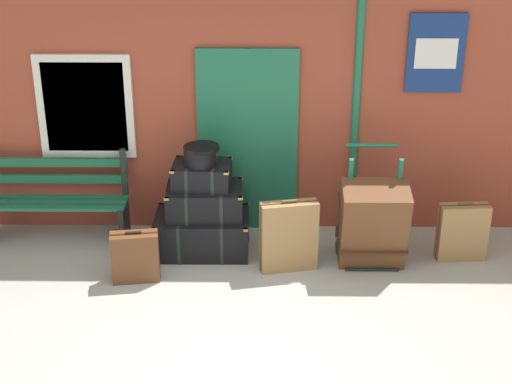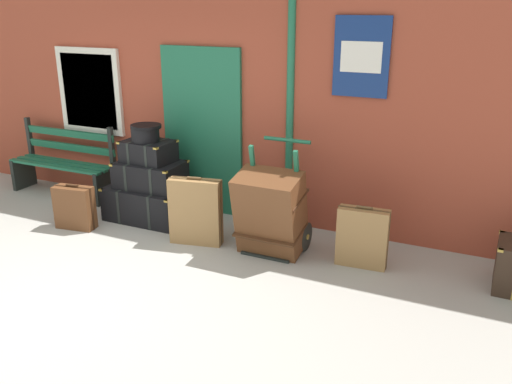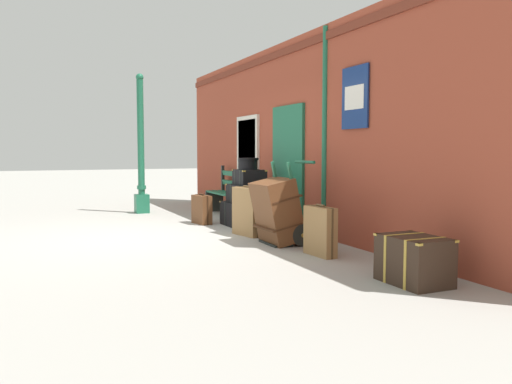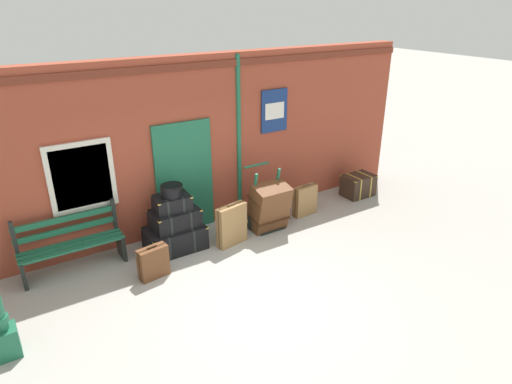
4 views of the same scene
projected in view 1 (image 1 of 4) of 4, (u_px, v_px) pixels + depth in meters
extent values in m
plane|color=#A3A099|center=(237.00, 353.00, 6.80)|extent=(60.00, 60.00, 0.00)
cube|color=#9E422D|center=(244.00, 89.00, 8.50)|extent=(10.40, 0.30, 3.20)
cube|color=#1E6647|center=(248.00, 142.00, 8.57)|extent=(1.10, 0.05, 2.10)
cube|color=#123D2A|center=(248.00, 142.00, 8.55)|extent=(0.06, 0.02, 2.10)
cube|color=silver|center=(85.00, 107.00, 8.42)|extent=(1.04, 0.06, 1.16)
cube|color=silver|center=(85.00, 107.00, 8.40)|extent=(0.88, 0.02, 1.00)
cylinder|color=#1E6647|center=(357.00, 94.00, 8.34)|extent=(0.09, 0.09, 3.14)
cube|color=navy|center=(436.00, 53.00, 8.13)|extent=(0.60, 0.02, 0.84)
cube|color=white|center=(436.00, 54.00, 8.12)|extent=(0.44, 0.01, 0.32)
cube|color=#1E6647|center=(51.00, 208.00, 8.41)|extent=(1.60, 0.09, 0.04)
cube|color=#1E6647|center=(54.00, 203.00, 8.54)|extent=(1.60, 0.09, 0.04)
cube|color=#1E6647|center=(57.00, 197.00, 8.67)|extent=(1.60, 0.09, 0.04)
cube|color=#1E6647|center=(56.00, 179.00, 8.64)|extent=(1.60, 0.05, 0.10)
cube|color=#1E6647|center=(54.00, 162.00, 8.56)|extent=(1.60, 0.05, 0.10)
cube|color=black|center=(124.00, 221.00, 8.63)|extent=(0.06, 0.40, 0.45)
cube|color=black|center=(124.00, 173.00, 8.60)|extent=(0.06, 0.06, 0.56)
cube|color=black|center=(202.00, 233.00, 8.41)|extent=(1.00, 0.65, 0.42)
cube|color=black|center=(181.00, 233.00, 8.41)|extent=(0.04, 0.65, 0.43)
cube|color=black|center=(223.00, 233.00, 8.41)|extent=(0.04, 0.65, 0.43)
cube|color=#B79338|center=(153.00, 229.00, 8.06)|extent=(0.05, 0.05, 0.02)
cube|color=#B79338|center=(246.00, 230.00, 8.05)|extent=(0.05, 0.05, 0.02)
cube|color=#B79338|center=(160.00, 204.00, 8.60)|extent=(0.05, 0.05, 0.02)
cube|color=#B79338|center=(247.00, 205.00, 8.60)|extent=(0.05, 0.05, 0.02)
cube|color=silver|center=(203.00, 246.00, 8.14)|extent=(0.36, 0.01, 0.10)
cube|color=black|center=(205.00, 201.00, 8.28)|extent=(0.82, 0.56, 0.32)
cube|color=black|center=(188.00, 201.00, 8.27)|extent=(0.05, 0.55, 0.33)
cube|color=black|center=(222.00, 201.00, 8.28)|extent=(0.05, 0.55, 0.33)
cube|color=#B79338|center=(166.00, 199.00, 7.98)|extent=(0.05, 0.05, 0.02)
cube|color=#B79338|center=(240.00, 198.00, 8.00)|extent=(0.05, 0.05, 0.02)
cube|color=#B79338|center=(170.00, 179.00, 8.44)|extent=(0.05, 0.05, 0.02)
cube|color=#B79338|center=(240.00, 179.00, 8.45)|extent=(0.05, 0.05, 0.02)
cube|color=black|center=(202.00, 175.00, 8.18)|extent=(0.62, 0.47, 0.26)
cube|color=black|center=(189.00, 175.00, 8.19)|extent=(0.06, 0.45, 0.27)
cube|color=black|center=(215.00, 176.00, 8.17)|extent=(0.06, 0.45, 0.27)
cube|color=#B79338|center=(172.00, 172.00, 7.96)|extent=(0.05, 0.05, 0.02)
cube|color=#B79338|center=(226.00, 173.00, 7.93)|extent=(0.05, 0.05, 0.02)
cube|color=#B79338|center=(178.00, 157.00, 8.33)|extent=(0.05, 0.05, 0.02)
cube|color=#B79338|center=(230.00, 158.00, 8.29)|extent=(0.05, 0.05, 0.02)
cylinder|color=black|center=(200.00, 155.00, 8.06)|extent=(0.34, 0.34, 0.21)
cylinder|color=black|center=(202.00, 148.00, 8.03)|extent=(0.36, 0.36, 0.04)
cube|color=black|center=(370.00, 264.00, 8.20)|extent=(0.56, 0.28, 0.03)
cube|color=#1E6647|center=(348.00, 206.00, 8.14)|extent=(0.04, 0.31, 1.18)
cube|color=#1E6647|center=(395.00, 206.00, 8.14)|extent=(0.04, 0.31, 1.18)
cylinder|color=#1E6647|center=(372.00, 145.00, 8.14)|extent=(0.54, 0.04, 0.04)
cylinder|color=black|center=(339.00, 240.00, 8.38)|extent=(0.04, 0.32, 0.32)
cylinder|color=#B79338|center=(339.00, 240.00, 8.38)|extent=(0.07, 0.06, 0.06)
cylinder|color=black|center=(398.00, 240.00, 8.37)|extent=(0.04, 0.32, 0.32)
cylinder|color=#B79338|center=(398.00, 240.00, 8.37)|extent=(0.07, 0.06, 0.06)
cube|color=brown|center=(373.00, 224.00, 8.02)|extent=(0.68, 0.61, 0.95)
cube|color=#432715|center=(372.00, 240.00, 8.10)|extent=(0.70, 0.45, 0.12)
cube|color=#432715|center=(374.00, 207.00, 7.94)|extent=(0.70, 0.45, 0.12)
cube|color=brown|center=(135.00, 257.00, 7.83)|extent=(0.50, 0.26, 0.52)
cylinder|color=#3A2112|center=(133.00, 232.00, 7.71)|extent=(0.16, 0.05, 0.03)
cube|color=#351E10|center=(135.00, 257.00, 7.83)|extent=(0.49, 0.10, 0.53)
cube|color=olive|center=(289.00, 236.00, 7.98)|extent=(0.61, 0.29, 0.76)
cylinder|color=brown|center=(290.00, 201.00, 7.82)|extent=(0.16, 0.06, 0.03)
cube|color=brown|center=(289.00, 236.00, 7.98)|extent=(0.59, 0.15, 0.77)
cube|color=olive|center=(462.00, 232.00, 8.21)|extent=(0.53, 0.21, 0.63)
cylinder|color=brown|center=(466.00, 204.00, 8.07)|extent=(0.16, 0.04, 0.03)
cube|color=brown|center=(462.00, 232.00, 8.21)|extent=(0.53, 0.06, 0.64)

